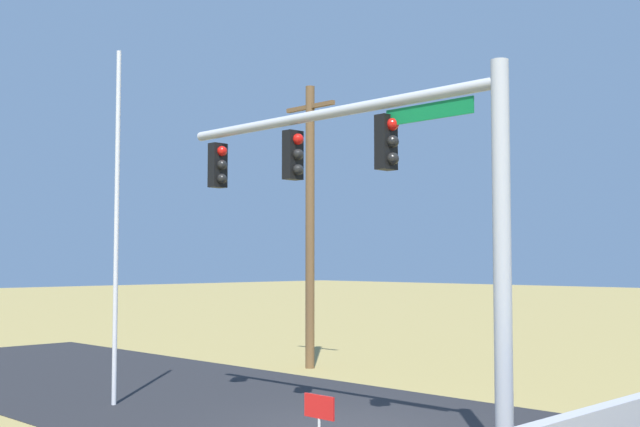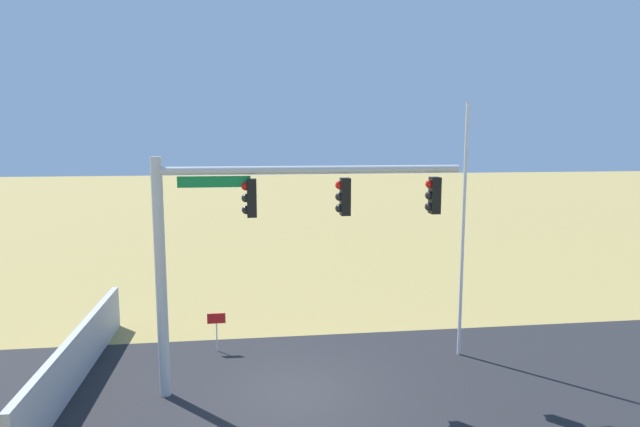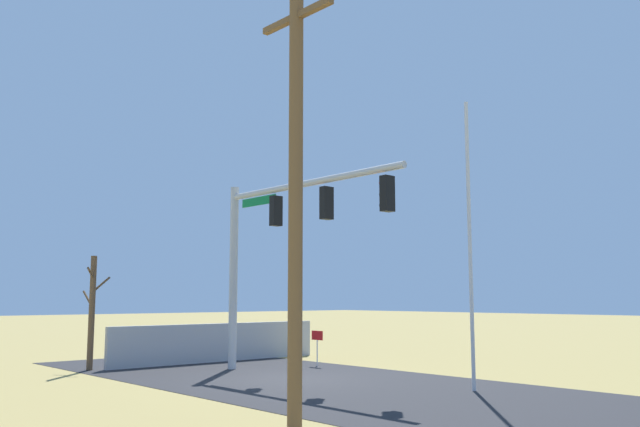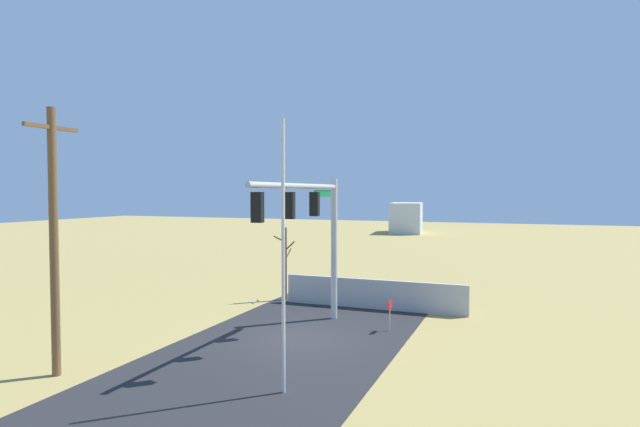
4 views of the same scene
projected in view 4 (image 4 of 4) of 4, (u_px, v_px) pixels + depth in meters
name	position (u px, v px, depth m)	size (l,w,h in m)	color
ground_plane	(297.00, 338.00, 19.89)	(160.00, 160.00, 0.00)	#9E894C
road_surface	(245.00, 372.00, 16.17)	(28.00, 8.00, 0.01)	#232326
sidewalk_corner	(341.00, 313.00, 23.95)	(6.00, 6.00, 0.01)	#B7B5AD
retaining_fence	(373.00, 294.00, 24.89)	(0.20, 8.88, 1.42)	#A8A8AD
signal_mast	(313.00, 221.00, 20.57)	(7.83, 0.37, 6.17)	#B2B5BA
flagpole	(283.00, 257.00, 14.34)	(0.10, 0.10, 7.62)	silver
utility_pole	(54.00, 237.00, 15.70)	(1.90, 0.26, 8.14)	brown
bare_tree	(285.00, 263.00, 26.91)	(1.27, 1.02, 3.77)	brown
open_sign	(390.00, 309.00, 20.89)	(0.56, 0.04, 1.22)	silver
distant_building	(406.00, 218.00, 71.39)	(7.19, 4.07, 4.13)	silver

